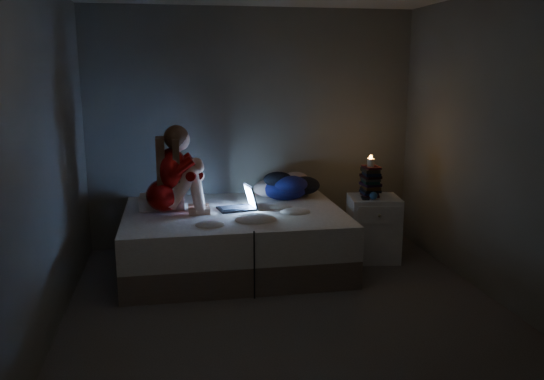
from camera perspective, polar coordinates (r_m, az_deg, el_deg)
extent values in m
cube|color=#45413E|center=(4.67, 1.62, -12.38)|extent=(3.60, 3.80, 0.02)
cube|color=#585A55|center=(6.16, -1.98, 6.30)|extent=(3.60, 0.02, 2.60)
cube|color=#585A55|center=(2.49, 10.88, -2.71)|extent=(3.60, 0.02, 2.60)
cube|color=#585A55|center=(4.30, -22.61, 2.81)|extent=(0.02, 3.80, 2.60)
cube|color=#585A55|center=(4.99, 22.56, 3.99)|extent=(0.02, 3.80, 2.60)
cube|color=white|center=(5.66, -11.30, -1.15)|extent=(0.44, 0.31, 0.13)
cube|color=silver|center=(5.84, 10.40, -3.90)|extent=(0.56, 0.51, 0.67)
cylinder|color=beige|center=(5.72, 10.14, 2.73)|extent=(0.07, 0.07, 0.08)
cube|color=black|center=(5.65, 9.73, -0.86)|extent=(0.08, 0.14, 0.01)
sphere|color=navy|center=(5.63, 10.60, -0.59)|extent=(0.08, 0.08, 0.08)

